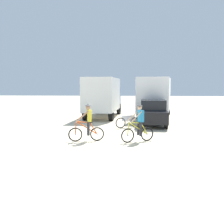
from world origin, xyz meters
name	(u,v)px	position (x,y,z in m)	size (l,w,h in m)	color
ground_plane	(105,141)	(0.00, 0.00, 0.00)	(120.00, 120.00, 0.00)	beige
box_truck_white_box	(103,96)	(-1.11, 9.66, 1.87)	(2.84, 6.90, 3.35)	white
box_truck_avon_van	(155,96)	(3.31, 9.60, 1.87)	(3.45, 7.05, 3.35)	white
sedan_parked	(153,112)	(2.75, 5.27, 0.88)	(1.96, 4.28, 1.76)	black
cyclist_orange_shirt	(87,124)	(-0.84, -0.10, 0.85)	(1.70, 0.57, 1.82)	black
cyclist_cowboy_hat	(139,124)	(1.63, -0.05, 0.85)	(1.58, 0.86, 1.82)	black
bicycle_spare	(128,122)	(1.08, 4.10, 0.40)	(1.60, 0.82, 0.97)	black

